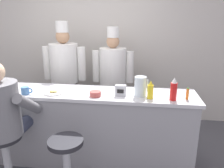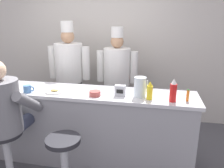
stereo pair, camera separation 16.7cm
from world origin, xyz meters
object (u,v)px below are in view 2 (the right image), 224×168
(coffee_mug_tan, at_px, (8,83))
(cook_in_whites_near, at_px, (70,72))
(mustard_bottle_yellow, at_px, (150,91))
(napkin_dispenser_chrome, at_px, (120,91))
(hot_sauce_bottle_orange, at_px, (188,96))
(cereal_bowl, at_px, (95,93))
(coffee_mug_blue, at_px, (28,89))
(water_pitcher_clear, at_px, (140,87))
(empty_stool_round, at_px, (64,156))
(diner_seated_grey, at_px, (3,110))
(breakfast_plate, at_px, (55,91))
(cook_in_whites_far, at_px, (117,75))
(ketchup_bottle_red, at_px, (173,91))

(coffee_mug_tan, relative_size, cook_in_whites_near, 0.07)
(mustard_bottle_yellow, xyz_separation_m, cook_in_whites_near, (-1.35, 1.00, -0.07))
(napkin_dispenser_chrome, bearing_deg, mustard_bottle_yellow, -9.26)
(hot_sauce_bottle_orange, relative_size, napkin_dispenser_chrome, 1.05)
(cereal_bowl, height_order, coffee_mug_blue, coffee_mug_blue)
(water_pitcher_clear, distance_m, cook_in_whites_near, 1.55)
(cereal_bowl, bearing_deg, napkin_dispenser_chrome, 12.25)
(coffee_mug_tan, height_order, empty_stool_round, coffee_mug_tan)
(coffee_mug_blue, xyz_separation_m, diner_seated_grey, (-0.07, -0.37, -0.13))
(water_pitcher_clear, bearing_deg, napkin_dispenser_chrome, -174.63)
(mustard_bottle_yellow, bearing_deg, hot_sauce_bottle_orange, 3.94)
(napkin_dispenser_chrome, height_order, cook_in_whites_near, cook_in_whites_near)
(mustard_bottle_yellow, bearing_deg, coffee_mug_blue, -178.06)
(water_pitcher_clear, bearing_deg, cook_in_whites_near, 143.47)
(coffee_mug_blue, height_order, empty_stool_round, coffee_mug_blue)
(coffee_mug_tan, xyz_separation_m, empty_stool_round, (1.03, -0.59, -0.58))
(mustard_bottle_yellow, distance_m, breakfast_plate, 1.15)
(napkin_dispenser_chrome, bearing_deg, empty_stool_round, -135.00)
(napkin_dispenser_chrome, height_order, diner_seated_grey, diner_seated_grey)
(coffee_mug_tan, distance_m, napkin_dispenser_chrome, 1.55)
(cereal_bowl, bearing_deg, coffee_mug_tan, 173.49)
(coffee_mug_tan, distance_m, cook_in_whites_far, 1.63)
(empty_stool_round, distance_m, cook_in_whites_near, 1.64)
(mustard_bottle_yellow, xyz_separation_m, diner_seated_grey, (-1.54, -0.42, -0.18))
(water_pitcher_clear, relative_size, diner_seated_grey, 0.16)
(water_pitcher_clear, bearing_deg, breakfast_plate, -176.65)
(ketchup_bottle_red, bearing_deg, cook_in_whites_near, 147.71)
(ketchup_bottle_red, xyz_separation_m, breakfast_plate, (-1.40, 0.03, -0.11))
(napkin_dispenser_chrome, relative_size, cook_in_whites_far, 0.07)
(hot_sauce_bottle_orange, distance_m, napkin_dispenser_chrome, 0.75)
(coffee_mug_tan, height_order, diner_seated_grey, diner_seated_grey)
(ketchup_bottle_red, xyz_separation_m, empty_stool_round, (-1.10, -0.44, -0.66))
(cook_in_whites_far, bearing_deg, hot_sauce_bottle_orange, -47.53)
(coffee_mug_blue, relative_size, diner_seated_grey, 0.10)
(water_pitcher_clear, xyz_separation_m, cereal_bowl, (-0.52, -0.08, -0.09))
(water_pitcher_clear, bearing_deg, cereal_bowl, -170.74)
(hot_sauce_bottle_orange, height_order, diner_seated_grey, diner_seated_grey)
(cereal_bowl, distance_m, cook_in_whites_near, 1.24)
(mustard_bottle_yellow, bearing_deg, napkin_dispenser_chrome, 170.74)
(mustard_bottle_yellow, bearing_deg, diner_seated_grey, -164.63)
(breakfast_plate, relative_size, cereal_bowl, 1.68)
(hot_sauce_bottle_orange, height_order, napkin_dispenser_chrome, hot_sauce_bottle_orange)
(hot_sauce_bottle_orange, relative_size, diner_seated_grey, 0.09)
(cereal_bowl, relative_size, coffee_mug_blue, 0.93)
(water_pitcher_clear, xyz_separation_m, coffee_mug_tan, (-1.77, 0.06, -0.07))
(breakfast_plate, relative_size, coffee_mug_tan, 1.69)
(water_pitcher_clear, height_order, diner_seated_grey, diner_seated_grey)
(ketchup_bottle_red, xyz_separation_m, hot_sauce_bottle_orange, (0.16, 0.05, -0.06))
(water_pitcher_clear, distance_m, napkin_dispenser_chrome, 0.23)
(cook_in_whites_near, bearing_deg, mustard_bottle_yellow, -36.33)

